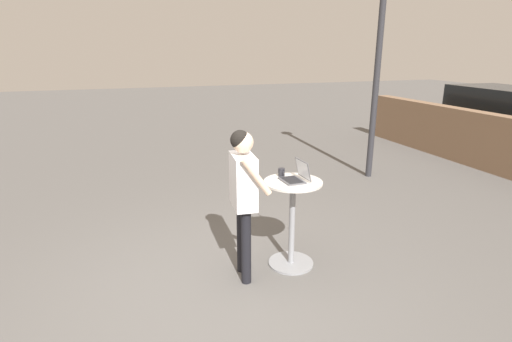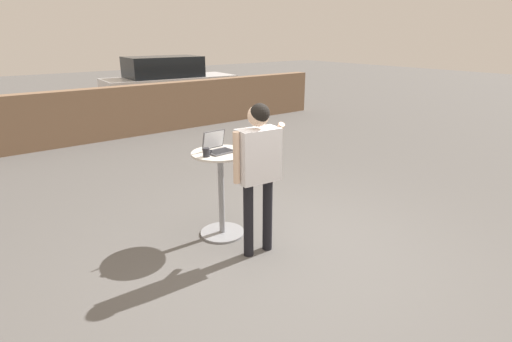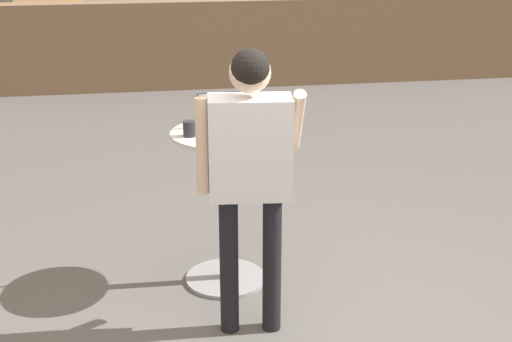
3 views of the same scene
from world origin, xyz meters
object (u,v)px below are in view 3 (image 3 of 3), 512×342
cafe_table (224,197)px  coffee_mug (189,129)px  laptop (222,122)px  standing_person (250,158)px

cafe_table → coffee_mug: size_ratio=9.31×
laptop → standing_person: (0.08, -0.66, -0.02)m
cafe_table → standing_person: size_ratio=0.62×
standing_person → laptop: bearing=96.9°
coffee_mug → laptop: bearing=23.3°
cafe_table → standing_person: standing_person is taller
laptop → standing_person: bearing=-83.1°
coffee_mug → standing_person: standing_person is taller
cafe_table → coffee_mug: (-0.22, -0.05, 0.49)m
cafe_table → standing_person: (0.08, -0.62, 0.48)m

